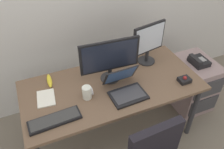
% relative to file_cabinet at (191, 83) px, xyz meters
% --- Properties ---
extents(ground_plane, '(8.00, 8.00, 0.00)m').
position_rel_file_cabinet_xyz_m(ground_plane, '(-1.06, -0.06, -0.31)').
color(ground_plane, '#706759').
extents(desk, '(1.65, 0.78, 0.71)m').
position_rel_file_cabinet_xyz_m(desk, '(-1.06, -0.06, 0.33)').
color(desk, brown).
rests_on(desk, ground).
extents(file_cabinet, '(0.42, 0.53, 0.61)m').
position_rel_file_cabinet_xyz_m(file_cabinet, '(0.00, 0.00, 0.00)').
color(file_cabinet, gray).
rests_on(file_cabinet, ground).
extents(desk_phone, '(0.17, 0.20, 0.09)m').
position_rel_file_cabinet_xyz_m(desk_phone, '(-0.01, -0.02, 0.34)').
color(desk_phone, black).
rests_on(desk_phone, file_cabinet).
extents(monitor_main, '(0.55, 0.18, 0.41)m').
position_rel_file_cabinet_xyz_m(monitor_main, '(-1.04, 0.02, 0.64)').
color(monitor_main, '#262628').
rests_on(monitor_main, desk).
extents(monitor_side, '(0.37, 0.18, 0.43)m').
position_rel_file_cabinet_xyz_m(monitor_side, '(-0.58, 0.13, 0.64)').
color(monitor_side, '#262628').
rests_on(monitor_side, desk).
extents(keyboard, '(0.42, 0.16, 0.03)m').
position_rel_file_cabinet_xyz_m(keyboard, '(-1.63, -0.28, 0.41)').
color(keyboard, black).
rests_on(keyboard, desk).
extents(laptop, '(0.32, 0.34, 0.22)m').
position_rel_file_cabinet_xyz_m(laptop, '(-0.99, -0.20, 0.45)').
color(laptop, black).
rests_on(laptop, desk).
extents(trackball_mouse, '(0.11, 0.09, 0.07)m').
position_rel_file_cabinet_xyz_m(trackball_mouse, '(-0.41, -0.29, 0.42)').
color(trackball_mouse, black).
rests_on(trackball_mouse, desk).
extents(coffee_mug, '(0.09, 0.08, 0.12)m').
position_rel_file_cabinet_xyz_m(coffee_mug, '(-1.32, -0.14, 0.46)').
color(coffee_mug, white).
rests_on(coffee_mug, desk).
extents(paper_notepad, '(0.17, 0.22, 0.01)m').
position_rel_file_cabinet_xyz_m(paper_notepad, '(-1.65, -0.01, 0.41)').
color(paper_notepad, white).
rests_on(paper_notepad, desk).
extents(banana, '(0.06, 0.19, 0.04)m').
position_rel_file_cabinet_xyz_m(banana, '(-1.58, 0.19, 0.42)').
color(banana, yellow).
rests_on(banana, desk).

